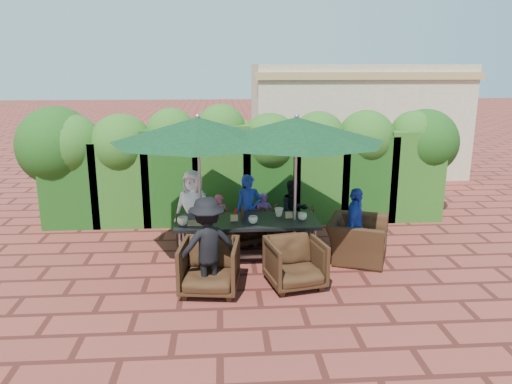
{
  "coord_description": "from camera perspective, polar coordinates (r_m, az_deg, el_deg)",
  "views": [
    {
      "loc": [
        -0.5,
        -7.8,
        3.2
      ],
      "look_at": [
        0.08,
        0.4,
        1.09
      ],
      "focal_mm": 35.0,
      "sensor_mm": 36.0,
      "label": 1
    }
  ],
  "objects": [
    {
      "name": "number_block_left",
      "position": [
        8.04,
        -2.51,
        -2.98
      ],
      "size": [
        0.12,
        0.06,
        0.1
      ],
      "primitive_type": "cube",
      "color": "tan",
      "rests_on": "dining_table"
    },
    {
      "name": "cup_e",
      "position": [
        8.12,
        5.33,
        -2.8
      ],
      "size": [
        0.15,
        0.15,
        0.12
      ],
      "primitive_type": "imported",
      "color": "beige",
      "rests_on": "dining_table"
    },
    {
      "name": "number_block_right",
      "position": [
        8.2,
        3.8,
        -2.64
      ],
      "size": [
        0.12,
        0.06,
        0.1
      ],
      "primitive_type": "cube",
      "color": "tan",
      "rests_on": "dining_table"
    },
    {
      "name": "adult_far_mid",
      "position": [
        9.0,
        -0.84,
        -2.08
      ],
      "size": [
        0.51,
        0.43,
        1.29
      ],
      "primitive_type": "imported",
      "rotation": [
        0.0,
        0.0,
        0.12
      ],
      "color": "#1E3AA7",
      "rests_on": "ground"
    },
    {
      "name": "adult_near_left",
      "position": [
        7.12,
        -5.57,
        -6.15
      ],
      "size": [
        0.99,
        0.68,
        1.42
      ],
      "primitive_type": "imported",
      "rotation": [
        0.0,
        0.0,
        3.47
      ],
      "color": "black",
      "rests_on": "ground"
    },
    {
      "name": "building",
      "position": [
        15.41,
        11.16,
        8.19
      ],
      "size": [
        6.2,
        3.08,
        3.2
      ],
      "color": "beige",
      "rests_on": "ground"
    },
    {
      "name": "serving_tray",
      "position": [
        7.97,
        -6.56,
        -3.54
      ],
      "size": [
        0.35,
        0.25,
        0.02
      ],
      "primitive_type": "cube",
      "color": "#9A734A",
      "rests_on": "dining_table"
    },
    {
      "name": "chair_far_mid",
      "position": [
        9.14,
        -1.43,
        -3.59
      ],
      "size": [
        0.94,
        0.91,
        0.75
      ],
      "primitive_type": "imported",
      "rotation": [
        0.0,
        0.0,
        3.53
      ],
      "color": "black",
      "rests_on": "ground"
    },
    {
      "name": "hedge_wall",
      "position": [
        10.29,
        -2.53,
        3.89
      ],
      "size": [
        9.1,
        1.6,
        2.43
      ],
      "color": "#143D10",
      "rests_on": "ground"
    },
    {
      "name": "sauce_bottle",
      "position": [
        8.16,
        -1.53,
        -2.44
      ],
      "size": [
        0.04,
        0.04,
        0.17
      ],
      "primitive_type": "cylinder",
      "color": "#4C230C",
      "rests_on": "dining_table"
    },
    {
      "name": "chair_near_right",
      "position": [
        7.42,
        4.51,
        -7.82
      ],
      "size": [
        0.91,
        0.88,
        0.8
      ],
      "primitive_type": "imported",
      "rotation": [
        0.0,
        0.0,
        0.22
      ],
      "color": "black",
      "rests_on": "ground"
    },
    {
      "name": "cup_a",
      "position": [
        7.9,
        -8.37,
        -3.3
      ],
      "size": [
        0.17,
        0.17,
        0.13
      ],
      "primitive_type": "imported",
      "color": "beige",
      "rests_on": "dining_table"
    },
    {
      "name": "adult_far_right",
      "position": [
        9.22,
        4.32,
        -2.17
      ],
      "size": [
        0.63,
        0.49,
        1.15
      ],
      "primitive_type": "imported",
      "rotation": [
        0.0,
        0.0,
        0.32
      ],
      "color": "black",
      "rests_on": "ground"
    },
    {
      "name": "pedestrian_c",
      "position": [
        13.11,
        14.52,
        3.38
      ],
      "size": [
        1.09,
        0.66,
        1.6
      ],
      "primitive_type": "imported",
      "rotation": [
        0.0,
        0.0,
        2.94
      ],
      "color": "gray",
      "rests_on": "ground"
    },
    {
      "name": "chair_end_right",
      "position": [
        8.55,
        11.54,
        -4.56
      ],
      "size": [
        1.03,
        1.24,
        0.93
      ],
      "primitive_type": "imported",
      "rotation": [
        0.0,
        0.0,
        1.19
      ],
      "color": "black",
      "rests_on": "ground"
    },
    {
      "name": "chair_far_right",
      "position": [
        9.16,
        4.09,
        -3.62
      ],
      "size": [
        0.9,
        0.87,
        0.74
      ],
      "primitive_type": "imported",
      "rotation": [
        0.0,
        0.0,
        2.82
      ],
      "color": "black",
      "rests_on": "ground"
    },
    {
      "name": "cup_d",
      "position": [
        8.28,
        2.64,
        -2.31
      ],
      "size": [
        0.15,
        0.15,
        0.14
      ],
      "primitive_type": "imported",
      "color": "beige",
      "rests_on": "dining_table"
    },
    {
      "name": "pedestrian_a",
      "position": [
        12.36,
        6.11,
        3.12
      ],
      "size": [
        1.58,
        1.08,
        1.6
      ],
      "primitive_type": "imported",
      "rotation": [
        0.0,
        0.0,
        2.73
      ],
      "color": "#2E8925",
      "rests_on": "ground"
    },
    {
      "name": "child_left",
      "position": [
        9.11,
        -4.16,
        -3.14
      ],
      "size": [
        0.38,
        0.34,
        0.92
      ],
      "primitive_type": "imported",
      "rotation": [
        0.0,
        0.0,
        0.23
      ],
      "color": "#DF4E67",
      "rests_on": "ground"
    },
    {
      "name": "chair_near_left",
      "position": [
        7.24,
        -5.35,
        -8.25
      ],
      "size": [
        0.9,
        0.86,
        0.84
      ],
      "primitive_type": "imported",
      "rotation": [
        0.0,
        0.0,
        -0.13
      ],
      "color": "black",
      "rests_on": "ground"
    },
    {
      "name": "child_right",
      "position": [
        9.21,
        0.89,
        -2.92
      ],
      "size": [
        0.34,
        0.28,
        0.91
      ],
      "primitive_type": "imported",
      "rotation": [
        0.0,
        0.0,
        0.03
      ],
      "color": "#90489D",
      "rests_on": "ground"
    },
    {
      "name": "umbrella_left",
      "position": [
        7.83,
        -6.64,
        7.08
      ],
      "size": [
        2.75,
        2.75,
        2.46
      ],
      "color": "gray",
      "rests_on": "ground"
    },
    {
      "name": "cup_b",
      "position": [
        8.16,
        -5.56,
        -2.64
      ],
      "size": [
        0.14,
        0.14,
        0.14
      ],
      "primitive_type": "imported",
      "color": "beige",
      "rests_on": "dining_table"
    },
    {
      "name": "adult_far_left",
      "position": [
        8.98,
        -7.15,
        -1.89
      ],
      "size": [
        0.78,
        0.6,
        1.39
      ],
      "primitive_type": "imported",
      "rotation": [
        0.0,
        0.0,
        -0.3
      ],
      "color": "white",
      "rests_on": "ground"
    },
    {
      "name": "cup_c",
      "position": [
        7.91,
        -0.34,
        -3.19
      ],
      "size": [
        0.15,
        0.15,
        0.12
      ],
      "primitive_type": "imported",
      "color": "beige",
      "rests_on": "dining_table"
    },
    {
      "name": "chair_far_left",
      "position": [
        9.19,
        -6.96,
        -3.81
      ],
      "size": [
        0.7,
        0.66,
        0.69
      ],
      "primitive_type": "imported",
      "rotation": [
        0.0,
        0.0,
        3.19
      ],
      "color": "black",
      "rests_on": "ground"
    },
    {
      "name": "ketchup_bottle",
      "position": [
        8.13,
        -2.28,
        -2.52
      ],
      "size": [
        0.04,
        0.04,
        0.17
      ],
      "primitive_type": "cylinder",
      "color": "#B20C0A",
      "rests_on": "dining_table"
    },
    {
      "name": "umbrella_right",
      "position": [
        7.81,
        4.64,
        7.11
      ],
      "size": [
        2.78,
        2.78,
        2.46
      ],
      "color": "gray",
      "rests_on": "ground"
    },
    {
      "name": "ground",
      "position": [
        8.44,
        -0.33,
        -7.86
      ],
      "size": [
        80.0,
        80.0,
        0.0
      ],
      "primitive_type": "plane",
      "color": "maroon",
      "rests_on": "ground"
    },
    {
      "name": "dining_table",
      "position": [
        8.11,
        -1.05,
        -3.74
      ],
      "size": [
        2.31,
        0.9,
        0.75
      ],
      "color": "black",
      "rests_on": "ground"
    },
    {
      "name": "pedestrian_b",
      "position": [
        12.83,
        9.52,
        3.41
      ],
      "size": [
        0.88,
        0.72,
        1.6
      ],
      "primitive_type": "imported",
      "rotation": [
        0.0,
        0.0,
        3.52
      ],
      "color": "#DF4E67",
      "rests_on": "ground"
    },
    {
      "name": "adult_end_right",
      "position": [
        8.37,
        11.21,
        -3.77
      ],
      "size": [
        0.62,
        0.82,
        1.26
      ],
      "primitive_type": "imported",
      "rotation": [
        0.0,
        0.0,
        1.19
      ],
      "color": "#1E3AA7",
      "rests_on": "ground"
    }
  ]
}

